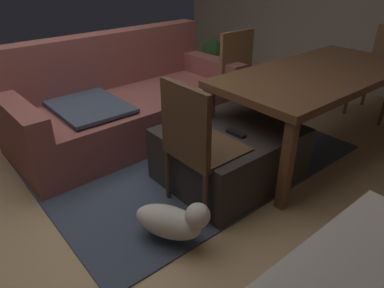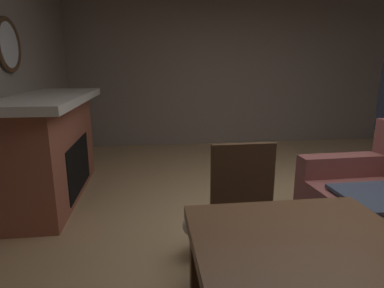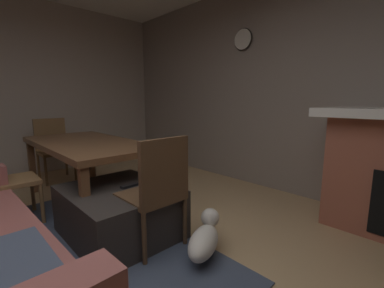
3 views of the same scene
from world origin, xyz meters
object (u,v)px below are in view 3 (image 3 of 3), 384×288
object	(u,v)px
tv_remote	(129,186)
ottoman_coffee_table	(119,212)
small_dog	(205,238)
dining_chair_east	(53,145)
dining_chair_west	(157,188)
wall_clock	(243,39)
dining_table	(88,148)

from	to	relation	value
tv_remote	ottoman_coffee_table	bearing A→B (deg)	65.52
small_dog	tv_remote	bearing A→B (deg)	15.27
dining_chair_east	tv_remote	bearing A→B (deg)	179.41
ottoman_coffee_table	dining_chair_west	distance (m)	0.53
wall_clock	small_dog	bearing A→B (deg)	119.16
dining_table	small_dog	bearing A→B (deg)	-173.93
ottoman_coffee_table	dining_table	size ratio (longest dim) A/B	0.52
tv_remote	dining_table	distance (m)	0.98
dining_chair_west	ottoman_coffee_table	bearing A→B (deg)	14.87
dining_chair_east	wall_clock	distance (m)	3.22
dining_chair_west	wall_clock	bearing A→B (deg)	-71.73
dining_chair_west	wall_clock	world-z (taller)	wall_clock
ottoman_coffee_table	small_dog	xyz separation A→B (m)	(-0.78, -0.29, -0.05)
tv_remote	dining_chair_east	size ratio (longest dim) A/B	0.17
dining_chair_east	wall_clock	world-z (taller)	wall_clock
dining_table	dining_chair_west	size ratio (longest dim) A/B	2.03
dining_table	wall_clock	bearing A→B (deg)	-108.75
wall_clock	tv_remote	bearing A→B (deg)	97.68
ottoman_coffee_table	small_dog	bearing A→B (deg)	-159.46
dining_table	small_dog	world-z (taller)	dining_table
small_dog	wall_clock	distance (m)	2.80
dining_chair_east	ottoman_coffee_table	bearing A→B (deg)	177.13
ottoman_coffee_table	small_dog	world-z (taller)	ottoman_coffee_table
dining_chair_east	wall_clock	bearing A→B (deg)	-135.27
dining_chair_west	small_dog	xyz separation A→B (m)	(-0.35, -0.18, -0.36)
ottoman_coffee_table	wall_clock	size ratio (longest dim) A/B	3.29
dining_chair_east	dining_table	bearing A→B (deg)	179.97
ottoman_coffee_table	tv_remote	distance (m)	0.25
dining_table	dining_chair_east	distance (m)	1.34
dining_table	small_dog	distance (m)	1.77
small_dog	wall_clock	world-z (taller)	wall_clock
small_dog	wall_clock	bearing A→B (deg)	-60.84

